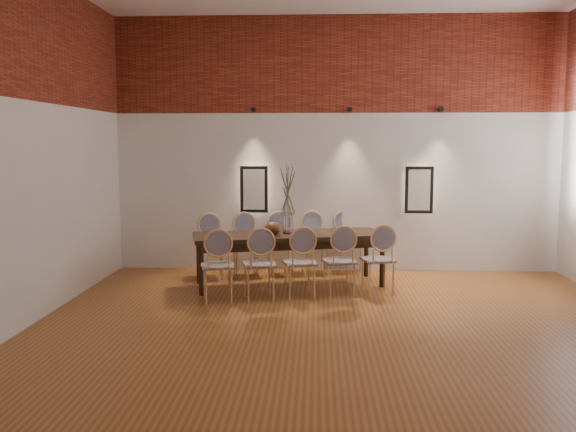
{
  "coord_description": "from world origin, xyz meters",
  "views": [
    {
      "loc": [
        -0.3,
        -6.19,
        2.03
      ],
      "look_at": [
        -0.69,
        1.97,
        1.05
      ],
      "focal_mm": 38.0,
      "sensor_mm": 36.0,
      "label": 1
    }
  ],
  "objects_px": {
    "bowl": "(273,228)",
    "vase": "(288,223)",
    "dining_table": "(289,259)",
    "chair_near_e": "(378,260)",
    "chair_near_a": "(217,266)",
    "chair_near_d": "(339,261)",
    "chair_near_b": "(259,264)",
    "chair_far_c": "(280,245)",
    "chair_far_e": "(348,243)",
    "chair_far_a": "(210,247)",
    "chair_near_c": "(300,262)",
    "chair_far_b": "(246,246)",
    "chair_far_d": "(314,244)",
    "book": "(298,232)"
  },
  "relations": [
    {
      "from": "chair_near_a",
      "to": "chair_far_b",
      "type": "relative_size",
      "value": 1.0
    },
    {
      "from": "chair_far_b",
      "to": "chair_far_c",
      "type": "height_order",
      "value": "same"
    },
    {
      "from": "chair_near_a",
      "to": "chair_far_a",
      "type": "distance_m",
      "value": 1.43
    },
    {
      "from": "chair_near_d",
      "to": "chair_far_a",
      "type": "xyz_separation_m",
      "value": [
        -1.91,
        1.01,
        0.0
      ]
    },
    {
      "from": "chair_far_b",
      "to": "book",
      "type": "xyz_separation_m",
      "value": [
        0.81,
        -0.53,
        0.3
      ]
    },
    {
      "from": "dining_table",
      "to": "chair_near_e",
      "type": "relative_size",
      "value": 2.87
    },
    {
      "from": "chair_near_b",
      "to": "chair_far_e",
      "type": "bearing_deg",
      "value": 41.41
    },
    {
      "from": "chair_near_d",
      "to": "chair_far_b",
      "type": "bearing_deg",
      "value": 127.09
    },
    {
      "from": "chair_near_b",
      "to": "chair_far_c",
      "type": "height_order",
      "value": "same"
    },
    {
      "from": "chair_far_a",
      "to": "dining_table",
      "type": "bearing_deg",
      "value": 146.52
    },
    {
      "from": "dining_table",
      "to": "bowl",
      "type": "height_order",
      "value": "bowl"
    },
    {
      "from": "chair_near_b",
      "to": "vase",
      "type": "height_order",
      "value": "vase"
    },
    {
      "from": "bowl",
      "to": "vase",
      "type": "bearing_deg",
      "value": 26.47
    },
    {
      "from": "chair_far_d",
      "to": "book",
      "type": "xyz_separation_m",
      "value": [
        -0.24,
        -0.79,
        0.3
      ]
    },
    {
      "from": "chair_far_b",
      "to": "chair_far_c",
      "type": "bearing_deg",
      "value": 180.0
    },
    {
      "from": "dining_table",
      "to": "book",
      "type": "height_order",
      "value": "book"
    },
    {
      "from": "chair_near_e",
      "to": "chair_far_c",
      "type": "height_order",
      "value": "same"
    },
    {
      "from": "chair_near_e",
      "to": "vase",
      "type": "relative_size",
      "value": 3.13
    },
    {
      "from": "chair_near_d",
      "to": "chair_near_b",
      "type": "bearing_deg",
      "value": 180.0
    },
    {
      "from": "chair_near_d",
      "to": "chair_far_a",
      "type": "height_order",
      "value": "same"
    },
    {
      "from": "chair_far_e",
      "to": "vase",
      "type": "distance_m",
      "value": 1.38
    },
    {
      "from": "chair_near_b",
      "to": "chair_near_e",
      "type": "relative_size",
      "value": 1.0
    },
    {
      "from": "dining_table",
      "to": "vase",
      "type": "distance_m",
      "value": 0.53
    },
    {
      "from": "vase",
      "to": "chair_near_a",
      "type": "bearing_deg",
      "value": -132.35
    },
    {
      "from": "chair_near_b",
      "to": "chair_far_d",
      "type": "distance_m",
      "value": 1.79
    },
    {
      "from": "book",
      "to": "chair_far_a",
      "type": "bearing_deg",
      "value": 163.15
    },
    {
      "from": "chair_far_a",
      "to": "chair_far_c",
      "type": "distance_m",
      "value": 1.08
    },
    {
      "from": "chair_far_e",
      "to": "chair_near_d",
      "type": "bearing_deg",
      "value": 69.29
    },
    {
      "from": "bowl",
      "to": "chair_far_c",
      "type": "bearing_deg",
      "value": 86.06
    },
    {
      "from": "chair_far_c",
      "to": "vase",
      "type": "height_order",
      "value": "vase"
    },
    {
      "from": "bowl",
      "to": "chair_far_d",
      "type": "bearing_deg",
      "value": 57.97
    },
    {
      "from": "chair_near_c",
      "to": "chair_far_e",
      "type": "bearing_deg",
      "value": 52.91
    },
    {
      "from": "chair_near_a",
      "to": "chair_far_b",
      "type": "distance_m",
      "value": 1.53
    },
    {
      "from": "chair_near_e",
      "to": "chair_near_a",
      "type": "bearing_deg",
      "value": -180.0
    },
    {
      "from": "dining_table",
      "to": "chair_near_e",
      "type": "bearing_deg",
      "value": -33.48
    },
    {
      "from": "chair_near_c",
      "to": "chair_near_e",
      "type": "distance_m",
      "value": 1.08
    },
    {
      "from": "dining_table",
      "to": "bowl",
      "type": "bearing_deg",
      "value": -168.3
    },
    {
      "from": "chair_near_a",
      "to": "chair_near_d",
      "type": "xyz_separation_m",
      "value": [
        1.57,
        0.38,
        0.0
      ]
    },
    {
      "from": "chair_near_c",
      "to": "chair_far_b",
      "type": "distance_m",
      "value": 1.53
    },
    {
      "from": "chair_near_d",
      "to": "vase",
      "type": "height_order",
      "value": "vase"
    },
    {
      "from": "chair_near_e",
      "to": "chair_far_d",
      "type": "xyz_separation_m",
      "value": [
        -0.86,
        1.26,
        0.0
      ]
    },
    {
      "from": "book",
      "to": "chair_near_e",
      "type": "bearing_deg",
      "value": -23.4
    },
    {
      "from": "chair_near_a",
      "to": "dining_table",
      "type": "bearing_deg",
      "value": 33.48
    },
    {
      "from": "dining_table",
      "to": "chair_far_c",
      "type": "bearing_deg",
      "value": 90.0
    },
    {
      "from": "chair_near_a",
      "to": "chair_far_c",
      "type": "relative_size",
      "value": 1.0
    },
    {
      "from": "chair_near_d",
      "to": "vase",
      "type": "distance_m",
      "value": 1.0
    },
    {
      "from": "chair_near_e",
      "to": "bowl",
      "type": "relative_size",
      "value": 3.92
    },
    {
      "from": "chair_near_b",
      "to": "vase",
      "type": "relative_size",
      "value": 3.13
    },
    {
      "from": "chair_far_a",
      "to": "chair_near_b",
      "type": "bearing_deg",
      "value": 110.71
    },
    {
      "from": "chair_far_a",
      "to": "chair_far_b",
      "type": "relative_size",
      "value": 1.0
    }
  ]
}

